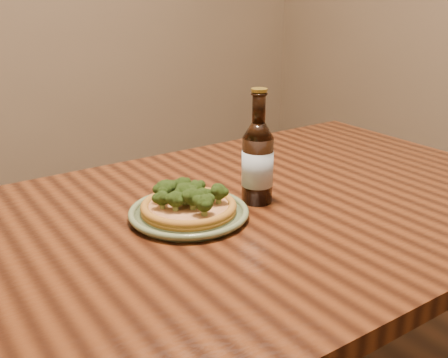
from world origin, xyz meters
TOP-DOWN VIEW (x-y plane):
  - table at (0.00, 0.10)m, footprint 1.60×0.90m
  - plate at (-0.06, 0.13)m, footprint 0.25×0.25m
  - pizza at (-0.06, 0.13)m, footprint 0.20×0.20m
  - beer_bottle at (0.11, 0.12)m, footprint 0.07×0.07m

SIDE VIEW (x-z plane):
  - table at x=0.00m, z-range 0.28..1.03m
  - plate at x=-0.06m, z-range 0.75..0.77m
  - pizza at x=-0.06m, z-range 0.75..0.81m
  - beer_bottle at x=0.11m, z-range 0.72..0.97m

